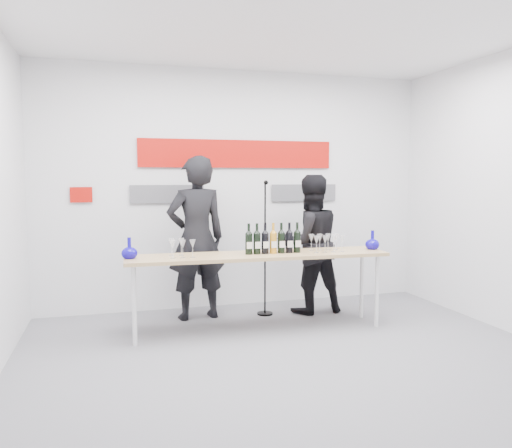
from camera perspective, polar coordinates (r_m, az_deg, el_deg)
The scene contains 12 objects.
ground at distance 4.79m, azimuth 3.95°, elevation -14.87°, with size 5.00×5.00×0.00m, color slate.
back_wall at distance 6.41m, azimuth -2.10°, elevation 3.98°, with size 5.00×0.04×3.00m, color silver.
signage at distance 6.37m, azimuth -2.54°, elevation 6.73°, with size 3.38×0.02×0.79m.
tasting_table at distance 5.35m, azimuth 0.30°, elevation -4.09°, with size 2.81×0.65×0.84m.
wine_bottles at distance 5.35m, azimuth 1.98°, elevation -1.63°, with size 0.62×0.10×0.33m.
decanter_left at distance 5.18m, azimuth -14.28°, elevation -2.67°, with size 0.16×0.16×0.21m, color #11089A, non-canonical shape.
decanter_right at distance 5.82m, azimuth 13.16°, elevation -1.77°, with size 0.16×0.16×0.21m, color #11089A, non-canonical shape.
glasses_left at distance 5.17m, azimuth -8.66°, elevation -2.75°, with size 0.26×0.23×0.18m.
glasses_right at distance 5.57m, azimuth 8.08°, elevation -2.15°, with size 0.37×0.23×0.18m.
presenter_left at distance 5.84m, azimuth -6.84°, elevation -1.60°, with size 0.69×0.45×1.90m, color black.
presenter_right at distance 6.12m, azimuth 6.17°, elevation -2.28°, with size 0.82×0.64×1.69m, color black.
mic_stand at distance 6.02m, azimuth 1.04°, elevation -5.76°, with size 0.19×0.19×1.62m.
Camera 1 is at (-1.55, -4.22, 1.66)m, focal length 35.00 mm.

